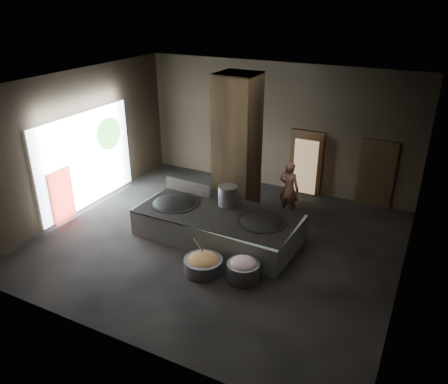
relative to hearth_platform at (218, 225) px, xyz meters
The scene contains 28 objects.
floor 0.49m from the hearth_platform, 65.67° to the right, with size 10.00×9.00×0.10m, color black.
ceiling 4.15m from the hearth_platform, 65.67° to the right, with size 10.00×9.00×0.10m, color black.
back_wall 4.76m from the hearth_platform, 89.01° to the left, with size 10.00×0.10×4.50m, color black.
front_wall 5.06m from the hearth_platform, 89.08° to the right, with size 10.00×0.10×4.50m, color black.
left_wall 5.31m from the hearth_platform, behind, with size 0.10×9.00×4.50m, color black.
right_wall 5.45m from the hearth_platform, ahead, with size 0.10×9.00×4.50m, color black.
pillar 2.54m from the hearth_platform, 97.38° to the left, with size 1.20×1.20×4.50m, color black.
hearth_platform is the anchor object (origin of this frame).
platform_cap 0.41m from the hearth_platform, ahead, with size 4.58×2.20×0.03m, color black.
wok_left 1.49m from the hearth_platform, behind, with size 1.48×1.48×0.41m, color black.
wok_left_rim 1.51m from the hearth_platform, behind, with size 1.51×1.51×0.05m, color black.
wok_right 1.39m from the hearth_platform, ahead, with size 1.38×1.38×0.39m, color black.
wok_right_rim 1.41m from the hearth_platform, ahead, with size 1.41×1.41×0.05m, color black.
stock_pot 0.91m from the hearth_platform, 84.81° to the left, with size 0.57×0.57×0.61m, color #979B9E.
splash_guard 1.75m from the hearth_platform, 152.65° to the left, with size 1.63×0.06×0.41m, color black.
cook 2.71m from the hearth_platform, 59.32° to the left, with size 0.67×0.43×1.83m, color #9E6850.
veg_basin 1.80m from the hearth_platform, 74.52° to the right, with size 1.01×1.01×0.37m, color slate.
veg_fill 1.79m from the hearth_platform, 74.52° to the right, with size 0.83×0.83×0.26m, color #949447.
ladle 1.61m from the hearth_platform, 78.25° to the right, with size 0.03×0.03×0.80m, color #979B9E.
meat_basin 2.18m from the hearth_platform, 45.25° to the right, with size 0.84×0.84×0.46m, color slate.
meat_fill 2.17m from the hearth_platform, 45.25° to the right, with size 0.69×0.69×0.26m, color #A8656A.
doorway_near 4.52m from the hearth_platform, 73.42° to the left, with size 1.18×0.08×2.38m, color black.
doorway_near_glow 4.30m from the hearth_platform, 71.70° to the left, with size 0.83×0.04×1.97m, color #8C6647.
doorway_far 5.69m from the hearth_platform, 49.37° to the left, with size 1.18×0.08×2.38m, color black.
doorway_far_glow 5.62m from the hearth_platform, 50.84° to the left, with size 0.80×0.04×1.89m, color #8C6647.
left_opening 5.02m from the hearth_platform, behind, with size 0.04×4.20×3.10m, color white.
pavilion_sliver 4.99m from the hearth_platform, 165.23° to the right, with size 0.05×0.90×1.70m, color maroon.
tree_silhouette 5.22m from the hearth_platform, 166.65° to the left, with size 0.28×1.10×1.10m, color #194714.
Camera 1 is at (5.15, -9.74, 6.62)m, focal length 35.00 mm.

